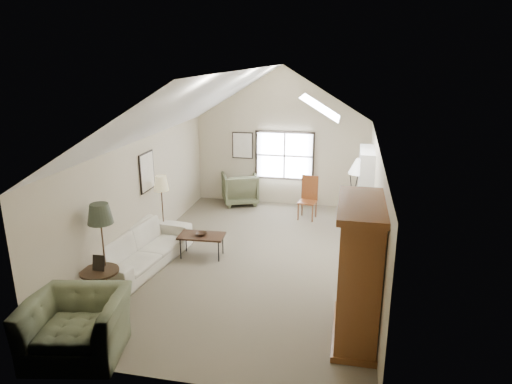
% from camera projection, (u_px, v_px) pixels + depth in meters
% --- Properties ---
extents(room_shell, '(5.01, 8.01, 4.00)m').
position_uv_depth(room_shell, '(252.00, 110.00, 8.98)').
color(room_shell, '#675D49').
rests_on(room_shell, ground).
extents(window, '(1.72, 0.08, 1.42)m').
position_uv_depth(window, '(285.00, 156.00, 13.18)').
color(window, black).
rests_on(window, room_shell).
extents(skylight, '(0.80, 1.20, 0.52)m').
position_uv_depth(skylight, '(321.00, 106.00, 9.57)').
color(skylight, white).
rests_on(skylight, room_shell).
extents(wall_art, '(1.97, 3.71, 0.88)m').
position_uv_depth(wall_art, '(196.00, 158.00, 11.60)').
color(wall_art, black).
rests_on(wall_art, room_shell).
extents(armoire, '(0.60, 1.50, 2.20)m').
position_uv_depth(armoire, '(359.00, 272.00, 6.92)').
color(armoire, brown).
rests_on(armoire, ground).
extents(tv_alcove, '(0.32, 1.30, 2.10)m').
position_uv_depth(tv_alcove, '(365.00, 194.00, 10.62)').
color(tv_alcove, white).
rests_on(tv_alcove, ground).
extents(media_console, '(0.34, 1.18, 0.60)m').
position_uv_depth(media_console, '(361.00, 228.00, 10.87)').
color(media_console, '#382316').
rests_on(media_console, ground).
extents(tv_panel, '(0.05, 0.90, 0.55)m').
position_uv_depth(tv_panel, '(363.00, 203.00, 10.69)').
color(tv_panel, black).
rests_on(tv_panel, media_console).
extents(sofa, '(1.37, 2.77, 0.78)m').
position_uv_depth(sofa, '(141.00, 248.00, 9.49)').
color(sofa, beige).
rests_on(sofa, ground).
extents(armchair_near, '(1.59, 1.45, 0.90)m').
position_uv_depth(armchair_near, '(76.00, 326.00, 6.68)').
color(armchair_near, '#666D4C').
rests_on(armchair_near, ground).
extents(armchair_far, '(1.29, 1.30, 0.92)m').
position_uv_depth(armchair_far, '(240.00, 188.00, 13.48)').
color(armchair_far, '#686A4A').
rests_on(armchair_far, ground).
extents(coffee_table, '(1.01, 0.60, 0.50)m').
position_uv_depth(coffee_table, '(202.00, 246.00, 9.97)').
color(coffee_table, '#362116').
rests_on(coffee_table, ground).
extents(bowl, '(0.25, 0.25, 0.06)m').
position_uv_depth(bowl, '(201.00, 234.00, 9.88)').
color(bowl, '#322214').
rests_on(bowl, coffee_table).
extents(side_table, '(0.75, 0.75, 0.67)m').
position_uv_depth(side_table, '(101.00, 288.00, 8.01)').
color(side_table, '#372616').
rests_on(side_table, ground).
extents(side_chair, '(0.52, 0.52, 1.16)m').
position_uv_depth(side_chair, '(308.00, 198.00, 12.16)').
color(side_chair, brown).
rests_on(side_chair, ground).
extents(tripod_lamp, '(0.67, 0.67, 1.86)m').
position_uv_depth(tripod_lamp, '(358.00, 194.00, 11.36)').
color(tripod_lamp, white).
rests_on(tripod_lamp, ground).
extents(dark_lamp, '(0.50, 0.50, 1.86)m').
position_uv_depth(dark_lamp, '(104.00, 252.00, 8.03)').
color(dark_lamp, '#272C1F').
rests_on(dark_lamp, ground).
extents(tan_lamp, '(0.37, 0.37, 1.67)m').
position_uv_depth(tan_lamp, '(163.00, 210.00, 10.49)').
color(tan_lamp, tan).
rests_on(tan_lamp, ground).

